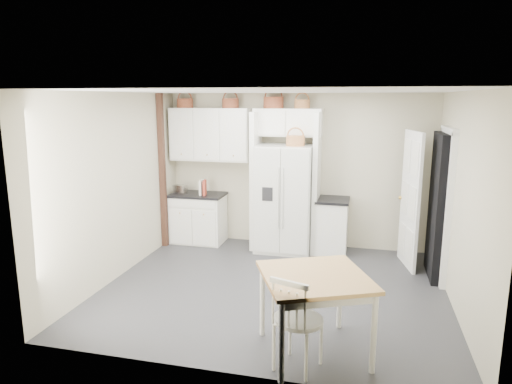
# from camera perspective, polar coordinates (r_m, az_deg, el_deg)

# --- Properties ---
(floor) EXTENTS (4.50, 4.50, 0.00)m
(floor) POSITION_cam_1_polar(r_m,az_deg,el_deg) (6.29, 2.22, -11.92)
(floor) COLOR #343434
(floor) RESTS_ON ground
(ceiling) EXTENTS (4.50, 4.50, 0.00)m
(ceiling) POSITION_cam_1_polar(r_m,az_deg,el_deg) (5.77, 2.43, 12.48)
(ceiling) COLOR white
(ceiling) RESTS_ON wall_back
(wall_back) EXTENTS (4.50, 0.00, 4.50)m
(wall_back) POSITION_cam_1_polar(r_m,az_deg,el_deg) (7.83, 5.22, 2.68)
(wall_back) COLOR #C1B796
(wall_back) RESTS_ON floor
(wall_left) EXTENTS (0.00, 4.00, 4.00)m
(wall_left) POSITION_cam_1_polar(r_m,az_deg,el_deg) (6.70, -16.90, 0.69)
(wall_left) COLOR #C1B796
(wall_left) RESTS_ON floor
(wall_right) EXTENTS (0.00, 4.00, 4.00)m
(wall_right) POSITION_cam_1_polar(r_m,az_deg,el_deg) (5.89, 24.31, -1.30)
(wall_right) COLOR #C1B796
(wall_right) RESTS_ON floor
(refrigerator) EXTENTS (0.92, 0.74, 1.77)m
(refrigerator) POSITION_cam_1_polar(r_m,az_deg,el_deg) (7.57, 3.62, -0.80)
(refrigerator) COLOR silver
(refrigerator) RESTS_ON floor
(base_cab_left) EXTENTS (0.90, 0.57, 0.84)m
(base_cab_left) POSITION_cam_1_polar(r_m,az_deg,el_deg) (8.16, -7.21, -3.34)
(base_cab_left) COLOR white
(base_cab_left) RESTS_ON floor
(base_cab_right) EXTENTS (0.49, 0.59, 0.86)m
(base_cab_right) POSITION_cam_1_polar(r_m,az_deg,el_deg) (7.66, 9.48, -4.29)
(base_cab_right) COLOR white
(base_cab_right) RESTS_ON floor
(dining_table) EXTENTS (1.31, 1.31, 0.83)m
(dining_table) POSITION_cam_1_polar(r_m,az_deg,el_deg) (4.72, 7.25, -14.89)
(dining_table) COLOR #A0612D
(dining_table) RESTS_ON floor
(windsor_chair) EXTENTS (0.59, 0.56, 0.98)m
(windsor_chair) POSITION_cam_1_polar(r_m,az_deg,el_deg) (4.43, 5.30, -15.61)
(windsor_chair) COLOR white
(windsor_chair) RESTS_ON floor
(counter_left) EXTENTS (0.94, 0.61, 0.04)m
(counter_left) POSITION_cam_1_polar(r_m,az_deg,el_deg) (8.06, -7.29, -0.34)
(counter_left) COLOR black
(counter_left) RESTS_ON base_cab_left
(counter_right) EXTENTS (0.53, 0.63, 0.04)m
(counter_right) POSITION_cam_1_polar(r_m,az_deg,el_deg) (7.55, 9.59, -0.99)
(counter_right) COLOR black
(counter_right) RESTS_ON base_cab_right
(toaster) EXTENTS (0.25, 0.17, 0.16)m
(toaster) POSITION_cam_1_polar(r_m,az_deg,el_deg) (8.08, -9.47, 0.33)
(toaster) COLOR silver
(toaster) RESTS_ON counter_left
(cookbook_red) EXTENTS (0.07, 0.18, 0.26)m
(cookbook_red) POSITION_cam_1_polar(r_m,az_deg,el_deg) (7.90, -6.43, 0.55)
(cookbook_red) COLOR #AB3826
(cookbook_red) RESTS_ON counter_left
(cookbook_cream) EXTENTS (0.04, 0.17, 0.26)m
(cookbook_cream) POSITION_cam_1_polar(r_m,az_deg,el_deg) (7.92, -6.82, 0.56)
(cookbook_cream) COLOR silver
(cookbook_cream) RESTS_ON counter_left
(basket_upper_a) EXTENTS (0.28, 0.28, 0.16)m
(basket_upper_a) POSITION_cam_1_polar(r_m,az_deg,el_deg) (8.10, -8.87, 10.91)
(basket_upper_a) COLOR #543015
(basket_upper_a) RESTS_ON upper_cabinet
(basket_upper_c) EXTENTS (0.28, 0.28, 0.16)m
(basket_upper_c) POSITION_cam_1_polar(r_m,az_deg,el_deg) (7.82, -3.22, 11.02)
(basket_upper_c) COLOR #543015
(basket_upper_c) RESTS_ON upper_cabinet
(basket_bridge_a) EXTENTS (0.33, 0.33, 0.19)m
(basket_bridge_a) POSITION_cam_1_polar(r_m,az_deg,el_deg) (7.64, 2.20, 11.11)
(basket_bridge_a) COLOR #543015
(basket_bridge_a) RESTS_ON bridge_cabinet
(basket_bridge_b) EXTENTS (0.25, 0.25, 0.14)m
(basket_bridge_b) POSITION_cam_1_polar(r_m,az_deg,el_deg) (7.56, 5.78, 10.89)
(basket_bridge_b) COLOR brown
(basket_bridge_b) RESTS_ON bridge_cabinet
(basket_fridge_b) EXTENTS (0.30, 0.30, 0.16)m
(basket_fridge_b) POSITION_cam_1_polar(r_m,az_deg,el_deg) (7.30, 4.94, 6.39)
(basket_fridge_b) COLOR brown
(basket_fridge_b) RESTS_ON refrigerator
(upper_cabinet) EXTENTS (1.40, 0.34, 0.90)m
(upper_cabinet) POSITION_cam_1_polar(r_m,az_deg,el_deg) (7.96, -5.72, 7.16)
(upper_cabinet) COLOR white
(upper_cabinet) RESTS_ON wall_back
(bridge_cabinet) EXTENTS (1.12, 0.34, 0.45)m
(bridge_cabinet) POSITION_cam_1_polar(r_m,az_deg,el_deg) (7.60, 4.01, 8.68)
(bridge_cabinet) COLOR white
(bridge_cabinet) RESTS_ON wall_back
(fridge_panel_left) EXTENTS (0.08, 0.60, 2.30)m
(fridge_panel_left) POSITION_cam_1_polar(r_m,az_deg,el_deg) (7.69, -0.01, 1.43)
(fridge_panel_left) COLOR white
(fridge_panel_left) RESTS_ON floor
(fridge_panel_right) EXTENTS (0.08, 0.60, 2.30)m
(fridge_panel_right) POSITION_cam_1_polar(r_m,az_deg,el_deg) (7.52, 7.57, 1.09)
(fridge_panel_right) COLOR white
(fridge_panel_right) RESTS_ON floor
(trim_post) EXTENTS (0.09, 0.09, 2.60)m
(trim_post) POSITION_cam_1_polar(r_m,az_deg,el_deg) (7.85, -11.62, 2.51)
(trim_post) COLOR #331811
(trim_post) RESTS_ON floor
(doorway_void) EXTENTS (0.18, 0.85, 2.05)m
(doorway_void) POSITION_cam_1_polar(r_m,az_deg,el_deg) (6.90, 21.92, -1.68)
(doorway_void) COLOR black
(doorway_void) RESTS_ON floor
(door_slab) EXTENTS (0.21, 0.79, 2.05)m
(door_slab) POSITION_cam_1_polar(r_m,az_deg,el_deg) (7.18, 18.72, -0.96)
(door_slab) COLOR white
(door_slab) RESTS_ON floor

